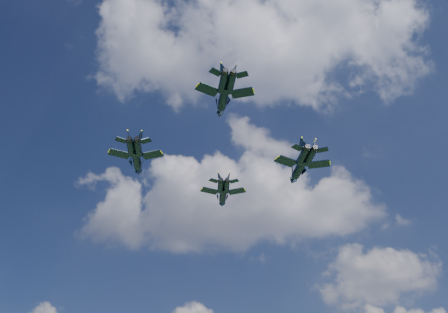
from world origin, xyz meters
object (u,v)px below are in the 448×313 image
(jet_slot, at_px, (223,99))
(jet_right, at_px, (299,169))
(jet_left, at_px, (137,160))
(jet_lead, at_px, (223,195))

(jet_slot, bearing_deg, jet_right, 41.51)
(jet_right, height_order, jet_slot, jet_slot)
(jet_left, relative_size, jet_right, 0.95)
(jet_right, xyz_separation_m, jet_slot, (-13.09, -22.34, 3.26))
(jet_lead, bearing_deg, jet_slot, -92.09)
(jet_lead, distance_m, jet_slot, 37.90)
(jet_lead, bearing_deg, jet_right, -49.39)
(jet_lead, height_order, jet_slot, jet_lead)
(jet_left, height_order, jet_right, jet_left)
(jet_lead, xyz_separation_m, jet_slot, (6.59, -37.32, -0.19))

